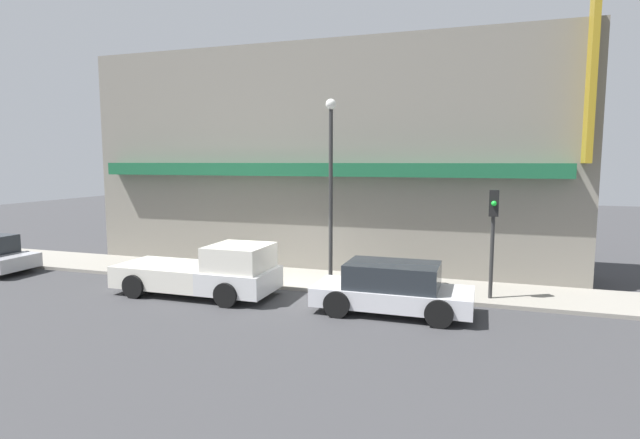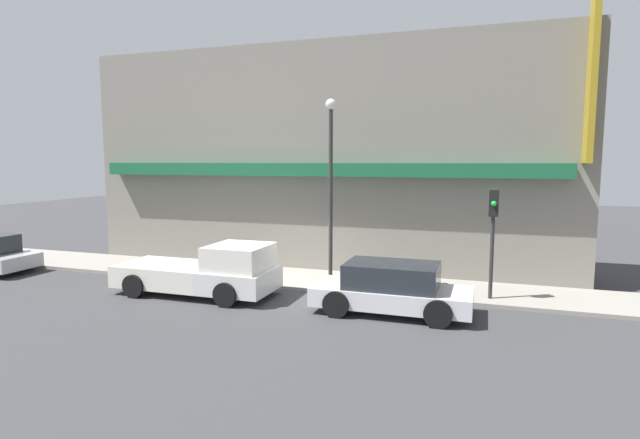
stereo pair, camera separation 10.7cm
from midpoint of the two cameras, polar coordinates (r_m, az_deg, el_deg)
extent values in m
plane|color=#38383A|center=(17.17, -4.25, -8.05)|extent=(80.00, 80.00, 0.00)
cube|color=gray|center=(18.47, -2.52, -6.79)|extent=(36.00, 2.90, 0.12)
cube|color=gray|center=(20.75, 0.32, 6.95)|extent=(19.80, 3.00, 8.92)
cube|color=#195B38|center=(19.04, -1.35, 5.73)|extent=(18.22, 0.60, 0.50)
cube|color=olive|center=(18.27, 28.44, 13.79)|extent=(0.20, 0.80, 5.16)
cube|color=silver|center=(16.20, -9.33, -6.84)|extent=(2.13, 2.04, 0.70)
cube|color=silver|center=(16.04, -9.38, -4.27)|extent=(1.81, 1.88, 0.78)
cube|color=silver|center=(17.57, -17.12, -5.99)|extent=(3.20, 2.04, 0.70)
cylinder|color=black|center=(17.11, -7.57, -6.83)|extent=(0.76, 0.22, 0.76)
cylinder|color=black|center=(15.36, -10.92, -8.47)|extent=(0.76, 0.22, 0.76)
cylinder|color=black|center=(18.76, -16.76, -5.86)|extent=(0.76, 0.22, 0.76)
cylinder|color=black|center=(17.17, -20.68, -7.17)|extent=(0.76, 0.22, 0.76)
cube|color=silver|center=(14.68, 8.05, -8.66)|extent=(4.51, 1.84, 0.53)
cube|color=#23282D|center=(14.53, 8.09, -6.31)|extent=(2.61, 1.65, 0.70)
cylinder|color=black|center=(15.42, 13.83, -8.48)|extent=(0.76, 0.22, 0.76)
cylinder|color=black|center=(13.66, 13.22, -10.44)|extent=(0.76, 0.22, 0.76)
cylinder|color=black|center=(15.86, 3.62, -7.87)|extent=(0.76, 0.22, 0.76)
cylinder|color=black|center=(14.16, 1.72, -9.66)|extent=(0.76, 0.22, 0.76)
cylinder|color=black|center=(23.45, -30.69, -4.04)|extent=(0.76, 0.22, 0.76)
cylinder|color=yellow|center=(18.10, -6.41, -6.18)|extent=(0.21, 0.21, 0.44)
sphere|color=yellow|center=(18.04, -6.42, -5.30)|extent=(0.20, 0.20, 0.20)
cylinder|color=#2D2D2D|center=(16.97, 1.05, 2.40)|extent=(0.14, 0.14, 5.94)
sphere|color=silver|center=(17.03, 1.08, 13.04)|extent=(0.36, 0.36, 0.36)
cylinder|color=#2D2D2D|center=(16.22, 18.90, -2.72)|extent=(0.12, 0.12, 3.38)
cube|color=black|center=(15.91, 19.08, 1.77)|extent=(0.28, 0.20, 0.80)
sphere|color=green|center=(15.79, 19.08, 1.74)|extent=(0.16, 0.16, 0.16)
camera|label=1|loc=(0.05, -90.17, -0.02)|focal=28.00mm
camera|label=2|loc=(0.05, 89.83, 0.02)|focal=28.00mm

